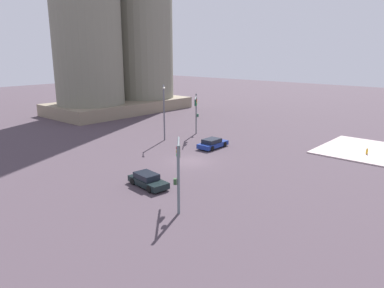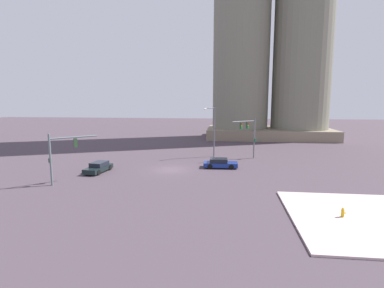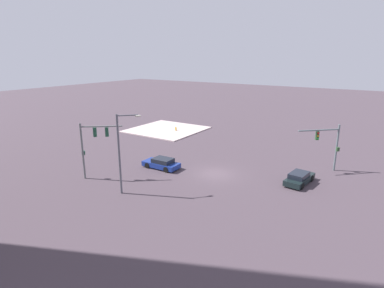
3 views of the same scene
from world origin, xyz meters
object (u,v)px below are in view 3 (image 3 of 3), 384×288
object	(u,v)px
sedan_car_approaching	(162,163)
sedan_car_waiting_far	(299,178)
traffic_signal_opposite_side	(92,141)
fire_hydrant_on_curb	(176,129)
traffic_signal_near_corner	(329,141)
streetlamp_curved_arm	(122,148)

from	to	relation	value
sedan_car_approaching	sedan_car_waiting_far	size ratio (longest dim) A/B	0.99
traffic_signal_opposite_side	sedan_car_approaching	xyz separation A→B (m)	(-4.07, -6.29, -3.50)
sedan_car_approaching	fire_hydrant_on_curb	world-z (taller)	sedan_car_approaching
traffic_signal_near_corner	streetlamp_curved_arm	size ratio (longest dim) A/B	0.70
traffic_signal_opposite_side	sedan_car_approaching	distance (m)	8.27
traffic_signal_opposite_side	sedan_car_waiting_far	size ratio (longest dim) A/B	1.36
fire_hydrant_on_curb	traffic_signal_near_corner	bearing A→B (deg)	165.75
traffic_signal_near_corner	sedan_car_waiting_far	distance (m)	6.23
traffic_signal_near_corner	sedan_car_waiting_far	size ratio (longest dim) A/B	1.21
traffic_signal_near_corner	streetlamp_curved_arm	world-z (taller)	streetlamp_curved_arm
sedan_car_waiting_far	sedan_car_approaching	bearing A→B (deg)	112.58
sedan_car_approaching	sedan_car_waiting_far	bearing A→B (deg)	-165.69
traffic_signal_opposite_side	sedan_car_approaching	bearing A→B (deg)	18.58
fire_hydrant_on_curb	streetlamp_curved_arm	bearing A→B (deg)	114.62
sedan_car_waiting_far	fire_hydrant_on_curb	xyz separation A→B (m)	(23.90, -11.76, -0.09)
traffic_signal_near_corner	sedan_car_approaching	xyz separation A→B (m)	(16.13, 9.32, -2.89)
traffic_signal_near_corner	streetlamp_curved_arm	xyz separation A→B (m)	(14.85, 16.67, 0.95)
traffic_signal_near_corner	sedan_car_waiting_far	xyz separation A→B (m)	(1.55, 5.30, -2.89)
traffic_signal_opposite_side	sedan_car_approaching	size ratio (longest dim) A/B	1.37
traffic_signal_opposite_side	streetlamp_curved_arm	distance (m)	5.47
streetlamp_curved_arm	fire_hydrant_on_curb	distance (m)	25.75
sedan_car_approaching	sedan_car_waiting_far	distance (m)	15.13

